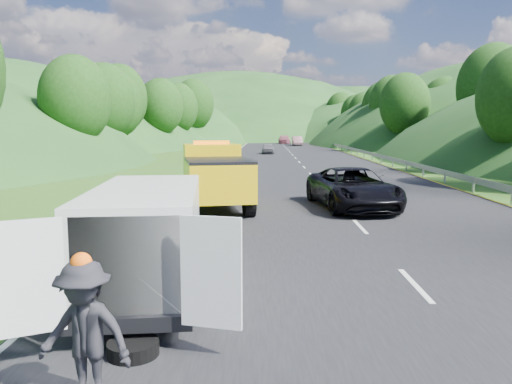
{
  "coord_description": "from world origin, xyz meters",
  "views": [
    {
      "loc": [
        -0.05,
        -11.92,
        3.23
      ],
      "look_at": [
        -0.35,
        2.83,
        1.3
      ],
      "focal_mm": 35.0,
      "sensor_mm": 36.0,
      "label": 1
    }
  ],
  "objects_px": {
    "woman": "(143,249)",
    "child": "(199,259)",
    "tow_truck": "(215,176)",
    "white_van": "(148,234)",
    "suitcase": "(65,242)",
    "spare_tire": "(133,356)",
    "passing_suv": "(352,208)"
  },
  "relations": [
    {
      "from": "woman",
      "to": "child",
      "type": "xyz_separation_m",
      "value": [
        1.64,
        -1.08,
        0.0
      ]
    },
    {
      "from": "tow_truck",
      "to": "white_van",
      "type": "xyz_separation_m",
      "value": [
        -0.24,
        -10.24,
        -0.11
      ]
    },
    {
      "from": "woman",
      "to": "suitcase",
      "type": "xyz_separation_m",
      "value": [
        -1.84,
        -0.64,
        0.32
      ]
    },
    {
      "from": "tow_truck",
      "to": "spare_tire",
      "type": "height_order",
      "value": "tow_truck"
    },
    {
      "from": "tow_truck",
      "to": "white_van",
      "type": "relative_size",
      "value": 1.06
    },
    {
      "from": "child",
      "to": "woman",
      "type": "bearing_deg",
      "value": -170.74
    },
    {
      "from": "woman",
      "to": "child",
      "type": "distance_m",
      "value": 1.96
    },
    {
      "from": "suitcase",
      "to": "white_van",
      "type": "bearing_deg",
      "value": -45.86
    },
    {
      "from": "spare_tire",
      "to": "child",
      "type": "bearing_deg",
      "value": 87.54
    },
    {
      "from": "suitcase",
      "to": "passing_suv",
      "type": "distance_m",
      "value": 11.31
    },
    {
      "from": "woman",
      "to": "spare_tire",
      "type": "distance_m",
      "value": 6.44
    },
    {
      "from": "white_van",
      "to": "passing_suv",
      "type": "distance_m",
      "value": 11.85
    },
    {
      "from": "white_van",
      "to": "spare_tire",
      "type": "height_order",
      "value": "white_van"
    },
    {
      "from": "tow_truck",
      "to": "passing_suv",
      "type": "distance_m",
      "value": 5.63
    },
    {
      "from": "passing_suv",
      "to": "white_van",
      "type": "bearing_deg",
      "value": -127.43
    },
    {
      "from": "child",
      "to": "suitcase",
      "type": "bearing_deg",
      "value": -144.6
    },
    {
      "from": "passing_suv",
      "to": "tow_truck",
      "type": "bearing_deg",
      "value": 172.3
    },
    {
      "from": "white_van",
      "to": "woman",
      "type": "height_order",
      "value": "white_van"
    },
    {
      "from": "child",
      "to": "spare_tire",
      "type": "distance_m",
      "value": 5.21
    },
    {
      "from": "white_van",
      "to": "child",
      "type": "relative_size",
      "value": 6.25
    },
    {
      "from": "white_van",
      "to": "child",
      "type": "xyz_separation_m",
      "value": [
        0.63,
        2.49,
        -1.19
      ]
    },
    {
      "from": "woman",
      "to": "child",
      "type": "height_order",
      "value": "woman"
    },
    {
      "from": "suitcase",
      "to": "spare_tire",
      "type": "xyz_separation_m",
      "value": [
        3.25,
        -5.65,
        -0.32
      ]
    },
    {
      "from": "spare_tire",
      "to": "passing_suv",
      "type": "distance_m",
      "value": 14.07
    },
    {
      "from": "spare_tire",
      "to": "passing_suv",
      "type": "relative_size",
      "value": 0.13
    },
    {
      "from": "child",
      "to": "passing_suv",
      "type": "bearing_deg",
      "value": 99.54
    },
    {
      "from": "suitcase",
      "to": "spare_tire",
      "type": "height_order",
      "value": "suitcase"
    },
    {
      "from": "tow_truck",
      "to": "passing_suv",
      "type": "xyz_separation_m",
      "value": [
        5.48,
        0.07,
        -1.3
      ]
    },
    {
      "from": "tow_truck",
      "to": "suitcase",
      "type": "bearing_deg",
      "value": -124.92
    },
    {
      "from": "tow_truck",
      "to": "child",
      "type": "bearing_deg",
      "value": -99.18
    },
    {
      "from": "white_van",
      "to": "tow_truck",
      "type": "bearing_deg",
      "value": 82.04
    },
    {
      "from": "white_van",
      "to": "passing_suv",
      "type": "relative_size",
      "value": 1.07
    }
  ]
}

